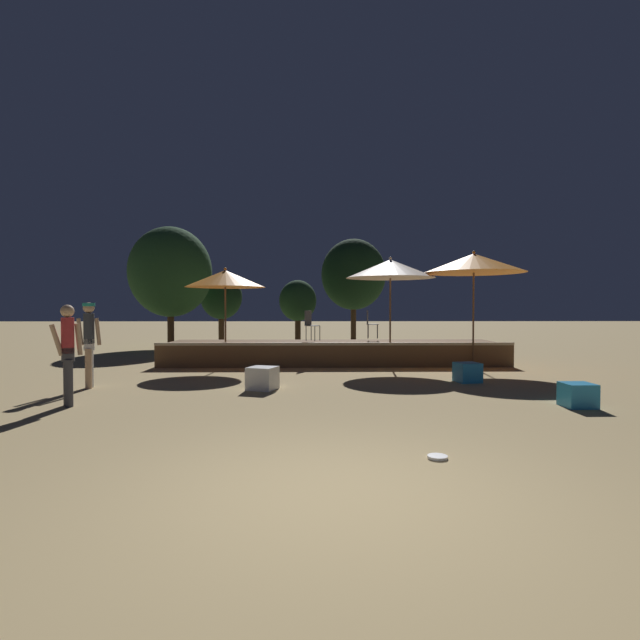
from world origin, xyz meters
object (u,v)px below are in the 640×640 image
object	(u,v)px
cube_seat_0	(262,378)
person_0	(68,351)
bistro_chair_0	(370,321)
background_tree_2	(221,297)
patio_umbrella_1	(225,279)
cube_seat_1	(467,372)
frisbee_disc	(438,457)
background_tree_0	(354,275)
cube_seat_2	(578,395)
background_tree_1	(298,301)
patio_umbrella_2	(474,263)
person_1	(89,339)
bistro_chair_1	(310,322)
patio_umbrella_0	(390,269)
background_tree_3	(170,272)

from	to	relation	value
cube_seat_0	person_0	size ratio (longest dim) A/B	0.39
bistro_chair_0	background_tree_2	world-z (taller)	background_tree_2
patio_umbrella_1	cube_seat_1	size ratio (longest dim) A/B	4.82
bistro_chair_0	background_tree_2	bearing A→B (deg)	47.01
frisbee_disc	background_tree_2	bearing A→B (deg)	107.00
background_tree_0	person_0	bearing A→B (deg)	-110.31
background_tree_0	cube_seat_2	bearing A→B (deg)	-82.53
person_0	background_tree_1	bearing A→B (deg)	133.70
person_0	background_tree_1	size ratio (longest dim) A/B	0.57
frisbee_disc	background_tree_1	xyz separation A→B (m)	(-2.02, 18.76, 2.01)
background_tree_1	patio_umbrella_2	bearing A→B (deg)	-63.44
person_1	background_tree_2	bearing A→B (deg)	166.72
bistro_chair_1	patio_umbrella_0	bearing A→B (deg)	-76.52
person_1	bistro_chair_0	world-z (taller)	person_1
patio_umbrella_0	person_0	world-z (taller)	patio_umbrella_0
person_0	background_tree_2	xyz separation A→B (m)	(-0.16, 15.62, 1.28)
cube_seat_0	background_tree_2	size ratio (longest dim) A/B	0.20
patio_umbrella_1	background_tree_2	world-z (taller)	background_tree_2
frisbee_disc	background_tree_0	distance (m)	20.63
patio_umbrella_2	background_tree_2	bearing A→B (deg)	130.75
person_0	background_tree_3	distance (m)	13.10
patio_umbrella_0	background_tree_2	world-z (taller)	background_tree_2
cube_seat_2	frisbee_disc	world-z (taller)	cube_seat_2
patio_umbrella_1	cube_seat_2	world-z (taller)	patio_umbrella_1
background_tree_1	cube_seat_2	bearing A→B (deg)	-72.10
patio_umbrella_1	background_tree_0	xyz separation A→B (m)	(4.66, 11.58, 0.91)
person_1	frisbee_disc	xyz separation A→B (m)	(6.06, -5.04, -1.01)
bistro_chair_1	person_0	bearing A→B (deg)	177.16
patio_umbrella_1	frisbee_disc	size ratio (longest dim) A/B	12.55
cube_seat_2	background_tree_2	size ratio (longest dim) A/B	0.15
cube_seat_1	background_tree_2	distance (m)	15.32
cube_seat_0	bistro_chair_1	xyz separation A→B (m)	(0.99, 4.64, 1.02)
frisbee_disc	background_tree_2	xyz separation A→B (m)	(-5.72, 18.70, 2.21)
person_1	bistro_chair_1	bearing A→B (deg)	121.33
background_tree_0	bistro_chair_1	bearing A→B (deg)	-101.59
bistro_chair_0	frisbee_disc	bearing A→B (deg)	-173.17
cube_seat_1	person_0	distance (m)	8.17
background_tree_0	patio_umbrella_0	bearing A→B (deg)	-89.80
cube_seat_0	background_tree_3	xyz separation A→B (m)	(-4.96, 11.10, 2.98)
patio_umbrella_0	background_tree_1	bearing A→B (deg)	106.04
frisbee_disc	background_tree_1	bearing A→B (deg)	96.15
person_0	background_tree_2	bearing A→B (deg)	147.01
patio_umbrella_2	cube_seat_0	distance (m)	7.17
cube_seat_0	cube_seat_1	bearing A→B (deg)	11.89
bistro_chair_1	background_tree_0	size ratio (longest dim) A/B	0.17
bistro_chair_0	bistro_chair_1	xyz separation A→B (m)	(-1.93, -1.15, 0.00)
patio_umbrella_1	background_tree_1	xyz separation A→B (m)	(1.81, 10.01, -0.48)
cube_seat_2	person_0	size ratio (longest dim) A/B	0.28
patio_umbrella_0	background_tree_2	bearing A→B (deg)	123.39
cube_seat_0	person_1	bearing A→B (deg)	175.54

